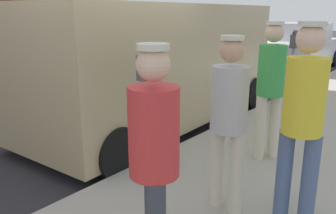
{
  "coord_description": "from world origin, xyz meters",
  "views": [
    {
      "loc": [
        3.88,
        -3.2,
        2.02
      ],
      "look_at": [
        1.65,
        -0.41,
        1.05
      ],
      "focal_mm": 37.37,
      "sensor_mm": 36.0,
      "label": 1
    }
  ],
  "objects_px": {
    "parking_meter_near": "(147,91)",
    "pedestrian_in_red": "(154,153)",
    "parked_sedan_ahead": "(300,49)",
    "pedestrian_in_green": "(271,82)",
    "parked_van": "(157,63)",
    "pedestrian_in_gray": "(229,115)",
    "pedestrian_in_yellow": "(303,114)",
    "parking_meter_far": "(293,54)"
  },
  "relations": [
    {
      "from": "parking_meter_near",
      "to": "pedestrian_in_green",
      "type": "relative_size",
      "value": 0.86
    },
    {
      "from": "parked_van",
      "to": "parking_meter_far",
      "type": "bearing_deg",
      "value": 60.33
    },
    {
      "from": "parking_meter_near",
      "to": "parked_van",
      "type": "bearing_deg",
      "value": 127.68
    },
    {
      "from": "parking_meter_near",
      "to": "pedestrian_in_red",
      "type": "xyz_separation_m",
      "value": [
        1.11,
        -1.16,
        -0.06
      ]
    },
    {
      "from": "parking_meter_near",
      "to": "parked_van",
      "type": "xyz_separation_m",
      "value": [
        -1.5,
        1.94,
        -0.03
      ]
    },
    {
      "from": "pedestrian_in_gray",
      "to": "parked_sedan_ahead",
      "type": "xyz_separation_m",
      "value": [
        -2.72,
        10.11,
        -0.36
      ]
    },
    {
      "from": "parking_meter_far",
      "to": "parked_van",
      "type": "distance_m",
      "value": 3.03
    },
    {
      "from": "pedestrian_in_yellow",
      "to": "pedestrian_in_gray",
      "type": "relative_size",
      "value": 1.07
    },
    {
      "from": "parking_meter_far",
      "to": "pedestrian_in_yellow",
      "type": "distance_m",
      "value": 4.74
    },
    {
      "from": "parking_meter_far",
      "to": "pedestrian_in_gray",
      "type": "height_order",
      "value": "pedestrian_in_gray"
    },
    {
      "from": "pedestrian_in_red",
      "to": "parked_van",
      "type": "distance_m",
      "value": 4.05
    },
    {
      "from": "parking_meter_far",
      "to": "pedestrian_in_gray",
      "type": "distance_m",
      "value": 4.73
    },
    {
      "from": "pedestrian_in_gray",
      "to": "parked_van",
      "type": "xyz_separation_m",
      "value": [
        -2.55,
        1.98,
        0.04
      ]
    },
    {
      "from": "parking_meter_near",
      "to": "pedestrian_in_yellow",
      "type": "relative_size",
      "value": 0.84
    },
    {
      "from": "pedestrian_in_red",
      "to": "parking_meter_near",
      "type": "bearing_deg",
      "value": 133.76
    },
    {
      "from": "pedestrian_in_green",
      "to": "parked_van",
      "type": "distance_m",
      "value": 2.4
    },
    {
      "from": "pedestrian_in_green",
      "to": "parking_meter_near",
      "type": "bearing_deg",
      "value": -120.84
    },
    {
      "from": "parking_meter_near",
      "to": "parked_sedan_ahead",
      "type": "distance_m",
      "value": 10.22
    },
    {
      "from": "pedestrian_in_yellow",
      "to": "pedestrian_in_red",
      "type": "height_order",
      "value": "pedestrian_in_yellow"
    },
    {
      "from": "parking_meter_near",
      "to": "pedestrian_in_red",
      "type": "height_order",
      "value": "pedestrian_in_red"
    },
    {
      "from": "parking_meter_far",
      "to": "pedestrian_in_yellow",
      "type": "xyz_separation_m",
      "value": [
        1.65,
        -4.44,
        0.01
      ]
    },
    {
      "from": "pedestrian_in_gray",
      "to": "parked_van",
      "type": "height_order",
      "value": "parked_van"
    },
    {
      "from": "pedestrian_in_red",
      "to": "pedestrian_in_green",
      "type": "distance_m",
      "value": 2.58
    },
    {
      "from": "parking_meter_near",
      "to": "parking_meter_far",
      "type": "height_order",
      "value": "same"
    },
    {
      "from": "pedestrian_in_red",
      "to": "pedestrian_in_gray",
      "type": "distance_m",
      "value": 1.12
    },
    {
      "from": "parking_meter_far",
      "to": "parked_sedan_ahead",
      "type": "relative_size",
      "value": 0.34
    },
    {
      "from": "pedestrian_in_yellow",
      "to": "pedestrian_in_green",
      "type": "xyz_separation_m",
      "value": [
        -0.82,
        1.27,
        -0.03
      ]
    },
    {
      "from": "pedestrian_in_yellow",
      "to": "parked_van",
      "type": "bearing_deg",
      "value": 150.22
    },
    {
      "from": "pedestrian_in_red",
      "to": "parked_sedan_ahead",
      "type": "relative_size",
      "value": 0.37
    },
    {
      "from": "pedestrian_in_gray",
      "to": "pedestrian_in_green",
      "type": "distance_m",
      "value": 1.45
    },
    {
      "from": "pedestrian_in_red",
      "to": "pedestrian_in_yellow",
      "type": "bearing_deg",
      "value": 67.2
    },
    {
      "from": "parking_meter_far",
      "to": "pedestrian_in_red",
      "type": "xyz_separation_m",
      "value": [
        1.11,
        -5.73,
        -0.06
      ]
    },
    {
      "from": "pedestrian_in_green",
      "to": "parked_sedan_ahead",
      "type": "distance_m",
      "value": 9.04
    },
    {
      "from": "parking_meter_far",
      "to": "pedestrian_in_gray",
      "type": "relative_size",
      "value": 0.91
    },
    {
      "from": "pedestrian_in_red",
      "to": "parked_van",
      "type": "relative_size",
      "value": 0.32
    },
    {
      "from": "pedestrian_in_yellow",
      "to": "parked_sedan_ahead",
      "type": "height_order",
      "value": "pedestrian_in_yellow"
    },
    {
      "from": "pedestrian_in_yellow",
      "to": "parking_meter_near",
      "type": "bearing_deg",
      "value": -175.3
    },
    {
      "from": "pedestrian_in_gray",
      "to": "pedestrian_in_green",
      "type": "height_order",
      "value": "pedestrian_in_green"
    },
    {
      "from": "parked_van",
      "to": "parking_meter_near",
      "type": "bearing_deg",
      "value": -52.32
    },
    {
      "from": "pedestrian_in_yellow",
      "to": "pedestrian_in_gray",
      "type": "height_order",
      "value": "pedestrian_in_yellow"
    },
    {
      "from": "pedestrian_in_yellow",
      "to": "pedestrian_in_green",
      "type": "relative_size",
      "value": 1.02
    },
    {
      "from": "pedestrian_in_green",
      "to": "parked_van",
      "type": "xyz_separation_m",
      "value": [
        -2.34,
        0.54,
        -0.01
      ]
    }
  ]
}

